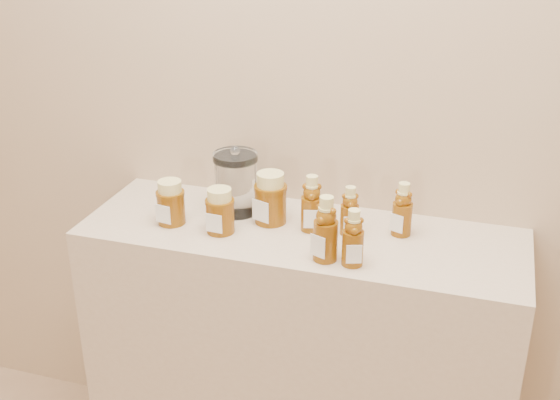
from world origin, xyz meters
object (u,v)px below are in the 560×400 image
(bear_bottle_back_left, at_px, (312,200))
(bear_bottle_front_left, at_px, (326,224))
(honey_jar_left, at_px, (171,202))
(display_table, at_px, (299,366))
(glass_canister, at_px, (236,180))

(bear_bottle_back_left, distance_m, bear_bottle_front_left, 0.17)
(bear_bottle_front_left, height_order, honey_jar_left, bear_bottle_front_left)
(display_table, bearing_deg, bear_bottle_back_left, 40.64)
(display_table, xyz_separation_m, bear_bottle_front_left, (0.10, -0.13, 0.55))
(honey_jar_left, bearing_deg, bear_bottle_front_left, 0.08)
(glass_canister, bearing_deg, bear_bottle_back_left, -11.12)
(honey_jar_left, bearing_deg, glass_canister, 48.72)
(honey_jar_left, xyz_separation_m, glass_canister, (0.15, 0.12, 0.03))
(bear_bottle_back_left, bearing_deg, glass_canister, 154.66)
(display_table, distance_m, bear_bottle_back_left, 0.54)
(display_table, relative_size, glass_canister, 6.21)
(bear_bottle_back_left, height_order, glass_canister, glass_canister)
(honey_jar_left, bearing_deg, bear_bottle_back_left, 20.34)
(honey_jar_left, height_order, glass_canister, glass_canister)
(display_table, distance_m, glass_canister, 0.59)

